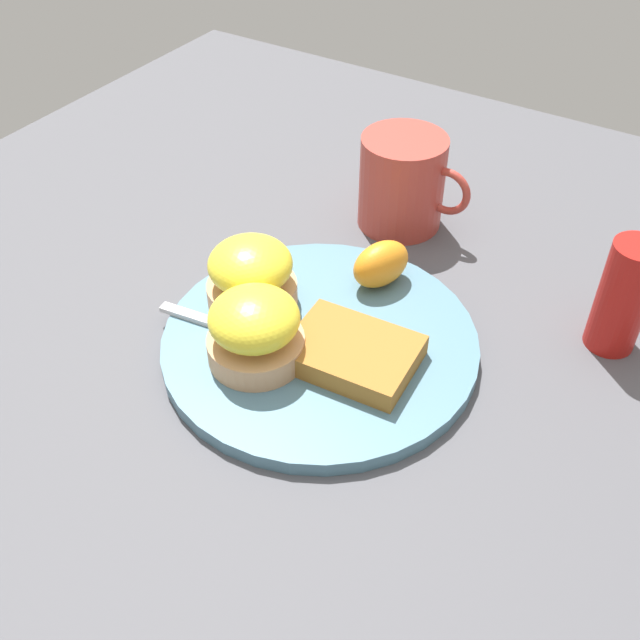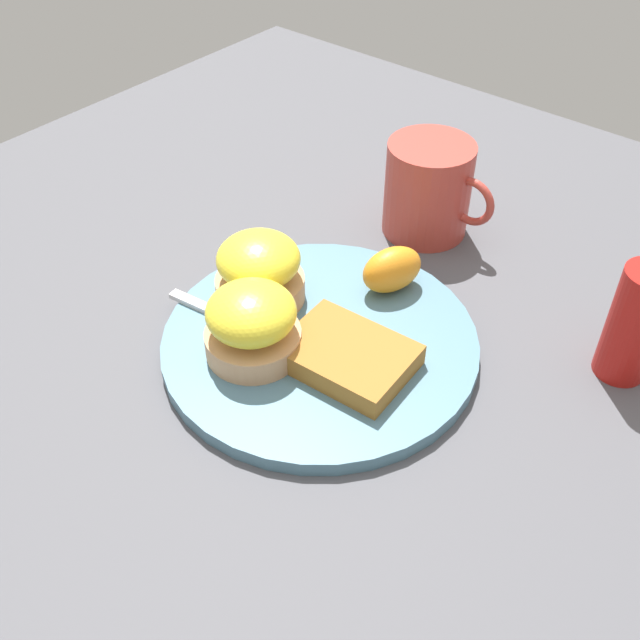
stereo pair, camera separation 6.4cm
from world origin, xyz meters
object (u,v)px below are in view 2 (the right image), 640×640
sandwich_benedict_left (259,270)px  fork (288,345)px  cup (429,189)px  sandwich_benedict_right (252,324)px  orange_wedge (392,269)px  hashbrown_patty (348,356)px  condiment_bottle (635,324)px

sandwich_benedict_left → fork: 0.08m
sandwich_benedict_left → cup: cup is taller
sandwich_benedict_left → fork: bearing=-28.4°
sandwich_benedict_right → fork: sandwich_benedict_right is taller
orange_wedge → cup: cup is taller
orange_wedge → fork: 0.13m
orange_wedge → sandwich_benedict_left: bearing=-133.9°
sandwich_benedict_right → cup: size_ratio=0.68×
hashbrown_patty → cup: size_ratio=0.86×
orange_wedge → sandwich_benedict_right: bearing=-105.4°
hashbrown_patty → cup: bearing=107.5°
sandwich_benedict_right → sandwich_benedict_left: bearing=128.4°
sandwich_benedict_left → hashbrown_patty: (0.12, -0.02, -0.02)m
orange_wedge → fork: bearing=-100.0°
sandwich_benedict_left → orange_wedge: size_ratio=1.38×
sandwich_benedict_right → hashbrown_patty: bearing=28.4°
sandwich_benedict_right → orange_wedge: (0.04, 0.15, -0.01)m
orange_wedge → condiment_bottle: size_ratio=0.56×
orange_wedge → condiment_bottle: bearing=13.2°
hashbrown_patty → fork: 0.06m
hashbrown_patty → cup: cup is taller
orange_wedge → condiment_bottle: condiment_bottle is taller
fork → orange_wedge: bearing=80.0°
sandwich_benedict_left → cup: (0.05, 0.21, 0.00)m
sandwich_benedict_right → hashbrown_patty: (0.07, 0.04, -0.02)m
cup → condiment_bottle: (0.25, -0.07, 0.00)m
condiment_bottle → cup: bearing=164.1°
cup → sandwich_benedict_right: bearing=-90.1°
hashbrown_patty → condiment_bottle: size_ratio=0.98×
orange_wedge → hashbrown_patty: bearing=-73.5°
fork → cup: cup is taller
hashbrown_patty → fork: hashbrown_patty is taller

